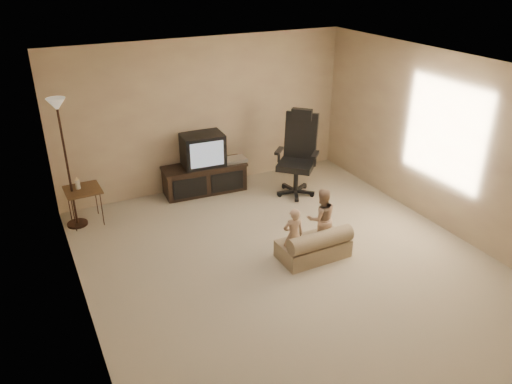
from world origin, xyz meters
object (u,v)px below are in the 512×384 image
toddler_left (293,235)px  floor_lamp (62,135)px  tv_stand (204,168)px  child_sofa (315,246)px  toddler_right (321,218)px  side_table (82,190)px  office_chair (298,165)px

toddler_left → floor_lamp: bearing=-33.7°
tv_stand → child_sofa: (0.54, -2.58, -0.24)m
toddler_right → floor_lamp: bearing=-24.7°
side_table → child_sofa: 3.48m
floor_lamp → side_table: bearing=5.0°
office_chair → floor_lamp: 3.65m
side_table → toddler_left: 3.20m
side_table → floor_lamp: bearing=-175.0°
office_chair → toddler_right: office_chair is taller
child_sofa → floor_lamp: bearing=138.2°
toddler_left → tv_stand: bearing=-74.4°
side_table → floor_lamp: (-0.15, -0.01, 0.87)m
side_table → toddler_right: size_ratio=0.87×
office_chair → toddler_left: size_ratio=1.82×
toddler_left → side_table: bearing=-35.7°
office_chair → tv_stand: bearing=-163.9°
office_chair → child_sofa: 2.05m
tv_stand → toddler_right: 2.48m
tv_stand → toddler_left: tv_stand is taller
tv_stand → side_table: bearing=-169.6°
child_sofa → toddler_left: size_ratio=1.20×
child_sofa → toddler_right: bearing=44.3°
floor_lamp → child_sofa: floor_lamp is taller
toddler_right → tv_stand: bearing=-60.4°
child_sofa → toddler_left: (-0.29, 0.08, 0.20)m
floor_lamp → toddler_left: size_ratio=2.50×
tv_stand → toddler_left: 2.52m
office_chair → side_table: size_ratio=1.87×
tv_stand → toddler_left: bearing=-80.5°
toddler_left → office_chair: bearing=-112.3°
tv_stand → office_chair: bearing=-24.3°
floor_lamp → child_sofa: 3.76m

